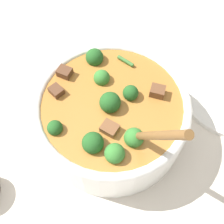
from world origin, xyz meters
TOP-DOWN VIEW (x-y plane):
  - ground_plane at (0.00, 0.00)m, footprint 4.00×4.00m
  - stew_bowl at (-0.00, -0.00)m, footprint 0.29×0.29m

SIDE VIEW (x-z plane):
  - ground_plane at x=0.00m, z-range 0.00..0.00m
  - stew_bowl at x=0.00m, z-range -0.07..0.19m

